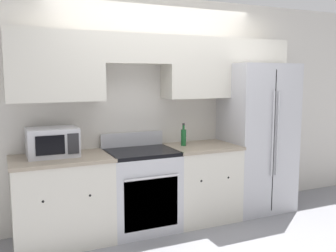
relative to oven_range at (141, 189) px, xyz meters
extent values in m
plane|color=gray|center=(0.33, -0.31, -0.45)|extent=(12.00, 12.00, 0.00)
cube|color=beige|center=(0.33, 0.35, 0.85)|extent=(8.00, 0.06, 2.60)
cube|color=beige|center=(-0.85, 0.15, 1.34)|extent=(0.95, 0.33, 0.71)
cube|color=beige|center=(0.00, 0.15, 1.53)|extent=(0.74, 0.33, 0.32)
cube|color=beige|center=(1.17, 0.15, 1.34)|extent=(1.61, 0.33, 0.71)
cube|color=beige|center=(-0.85, 0.00, -0.02)|extent=(0.95, 0.62, 0.85)
cube|color=gray|center=(-0.85, 0.00, 0.42)|extent=(0.98, 0.64, 0.03)
sphere|color=black|center=(-1.06, -0.31, 0.10)|extent=(0.03, 0.03, 0.03)
sphere|color=black|center=(-0.63, -0.31, 0.10)|extent=(0.03, 0.03, 0.03)
cube|color=beige|center=(0.76, 0.00, -0.02)|extent=(0.78, 0.62, 0.85)
cube|color=gray|center=(0.76, 0.00, 0.42)|extent=(0.80, 0.64, 0.03)
sphere|color=black|center=(0.58, -0.31, 0.10)|extent=(0.03, 0.03, 0.03)
sphere|color=black|center=(0.93, -0.31, 0.10)|extent=(0.03, 0.03, 0.03)
cube|color=#B7B7BC|center=(0.00, 0.00, -0.03)|extent=(0.74, 0.62, 0.84)
cube|color=black|center=(0.00, -0.30, -0.07)|extent=(0.59, 0.01, 0.54)
cube|color=black|center=(0.00, 0.00, 0.42)|extent=(0.74, 0.62, 0.04)
cube|color=#B7B7BC|center=(0.00, 0.28, 0.52)|extent=(0.74, 0.04, 0.16)
cylinder|color=silver|center=(0.00, -0.33, 0.21)|extent=(0.59, 0.02, 0.02)
cube|color=#B7B7BC|center=(1.56, 0.04, 0.47)|extent=(0.83, 0.70, 1.84)
cube|color=black|center=(1.56, -0.31, 0.47)|extent=(0.01, 0.01, 1.69)
cylinder|color=#B7B7BC|center=(1.53, -0.33, 0.56)|extent=(0.02, 0.02, 1.01)
cylinder|color=#B7B7BC|center=(1.60, -0.33, 0.56)|extent=(0.02, 0.02, 1.01)
cube|color=#B7B7BC|center=(-0.91, 0.09, 0.58)|extent=(0.49, 0.37, 0.29)
cube|color=black|center=(-0.95, -0.10, 0.58)|extent=(0.27, 0.01, 0.19)
cube|color=#262628|center=(-0.74, -0.10, 0.58)|extent=(0.11, 0.01, 0.20)
cylinder|color=#195928|center=(0.55, 0.06, 0.53)|extent=(0.06, 0.06, 0.19)
cylinder|color=#195928|center=(0.55, 0.06, 0.65)|extent=(0.03, 0.03, 0.05)
cylinder|color=black|center=(0.55, 0.06, 0.69)|extent=(0.03, 0.03, 0.02)
camera|label=1|loc=(-1.38, -3.76, 1.22)|focal=40.00mm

